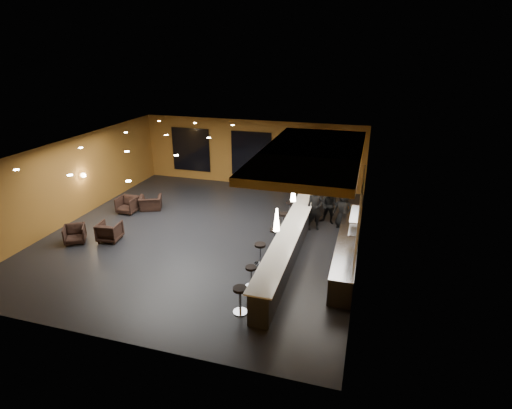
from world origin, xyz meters
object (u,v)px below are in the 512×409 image
(armchair_c, at_px, (127,205))
(bar_stool_4, at_px, (283,220))
(armchair_d, at_px, (151,203))
(armchair_a, at_px, (75,234))
(staff_a, at_px, (315,208))
(pendant_1, at_px, (293,192))
(staff_b, at_px, (329,206))
(prep_counter, at_px, (347,248))
(bar_counter, at_px, (289,245))
(bar_stool_2, at_px, (260,251))
(bar_stool_0, at_px, (240,297))
(pendant_2, at_px, (306,171))
(armchair_b, at_px, (110,231))
(pendant_0, at_px, (277,220))
(staff_c, at_px, (343,209))
(bar_stool_3, at_px, (274,236))
(bar_stool_5, at_px, (290,208))
(bar_stool_1, at_px, (251,274))
(column, at_px, (311,174))

(armchair_c, xyz_separation_m, bar_stool_4, (7.21, 0.08, 0.12))
(armchair_d, bearing_deg, armchair_a, 51.19)
(staff_a, bearing_deg, pendant_1, -125.64)
(pendant_1, bearing_deg, staff_b, 70.86)
(armchair_d, bearing_deg, staff_b, 161.99)
(prep_counter, bearing_deg, bar_counter, -165.96)
(armchair_d, distance_m, bar_stool_2, 7.10)
(pendant_1, bearing_deg, bar_stool_2, -124.83)
(pendant_1, height_order, bar_stool_0, pendant_1)
(pendant_2, relative_size, staff_a, 0.38)
(armchair_b, bearing_deg, pendant_0, 160.97)
(pendant_0, distance_m, bar_stool_4, 4.59)
(prep_counter, height_order, staff_c, staff_c)
(armchair_b, height_order, armchair_c, armchair_b)
(pendant_0, xyz_separation_m, staff_a, (0.50, 4.65, -1.42))
(pendant_1, relative_size, staff_c, 0.44)
(bar_stool_3, distance_m, bar_stool_5, 2.80)
(bar_stool_0, bearing_deg, pendant_2, 84.12)
(bar_counter, xyz_separation_m, staff_c, (1.60, 3.21, 0.29))
(prep_counter, relative_size, staff_a, 3.23)
(armchair_b, bearing_deg, bar_stool_1, 158.42)
(bar_stool_1, bearing_deg, staff_c, 66.21)
(pendant_1, bearing_deg, staff_c, 59.41)
(armchair_b, bearing_deg, bar_stool_4, -164.05)
(bar_stool_3, bearing_deg, staff_b, 58.85)
(bar_counter, bearing_deg, staff_a, 79.30)
(prep_counter, height_order, armchair_c, prep_counter)
(bar_stool_0, distance_m, bar_stool_1, 1.34)
(armchair_d, bearing_deg, bar_stool_2, 127.98)
(pendant_1, height_order, bar_stool_5, pendant_1)
(staff_a, height_order, staff_c, staff_a)
(staff_a, distance_m, staff_c, 1.24)
(pendant_2, xyz_separation_m, staff_c, (1.60, 0.21, -1.56))
(prep_counter, bearing_deg, bar_stool_0, -123.88)
(bar_counter, relative_size, armchair_c, 9.73)
(pendant_0, xyz_separation_m, armchair_d, (-7.08, 4.70, -2.03))
(pendant_0, height_order, staff_c, pendant_0)
(bar_counter, height_order, bar_stool_5, bar_counter)
(bar_counter, bearing_deg, staff_c, 63.48)
(armchair_b, xyz_separation_m, armchair_c, (-0.92, 2.64, -0.00))
(column, relative_size, armchair_c, 4.26)
(bar_stool_1, bearing_deg, column, 83.61)
(bar_stool_0, relative_size, bar_stool_2, 1.03)
(prep_counter, bearing_deg, pendant_2, 128.66)
(pendant_0, xyz_separation_m, armchair_c, (-7.89, 4.07, -1.98))
(pendant_1, relative_size, armchair_d, 0.71)
(bar_counter, bearing_deg, staff_b, 73.49)
(staff_c, relative_size, bar_stool_5, 2.01)
(armchair_a, relative_size, bar_stool_1, 1.07)
(armchair_c, relative_size, bar_stool_4, 1.06)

